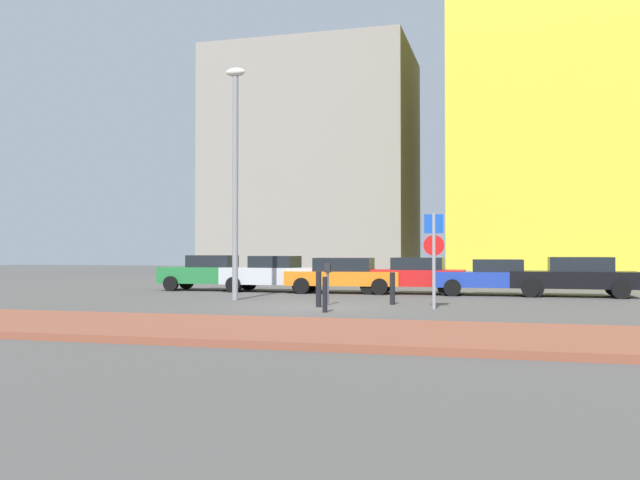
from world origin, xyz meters
TOP-DOWN VIEW (x-y plane):
  - ground_plane at (0.00, 0.00)m, footprint 120.00×120.00m
  - sidewalk_brick at (0.00, -6.77)m, footprint 40.00×4.29m
  - parked_car_green at (-6.78, 7.45)m, footprint 4.33×2.12m
  - parked_car_silver at (-3.78, 7.21)m, footprint 4.27×1.98m
  - parked_car_orange at (-0.73, 7.11)m, footprint 4.69×2.28m
  - parked_car_red at (1.97, 7.28)m, footprint 4.44×1.97m
  - parked_car_blue at (5.16, 7.16)m, footprint 4.46×2.17m
  - parked_car_black at (8.09, 7.12)m, footprint 4.53×1.97m
  - parking_sign_post at (3.60, 0.11)m, footprint 0.60×0.13m
  - parking_meter at (0.25, 0.73)m, footprint 0.18×0.14m
  - street_lamp at (-3.43, 2.13)m, footprint 0.70×0.36m
  - traffic_bollard_near at (0.82, -1.75)m, footprint 0.14×0.14m
  - traffic_bollard_mid at (2.16, 1.48)m, footprint 0.16×0.16m
  - traffic_bollard_far at (0.17, -0.03)m, footprint 0.17×0.17m
  - building_colorful_midrise at (9.43, 28.08)m, footprint 14.25×17.18m
  - building_under_construction at (-8.44, 30.02)m, footprint 14.83×10.67m

SIDE VIEW (x-z plane):
  - ground_plane at x=0.00m, z-range 0.00..0.00m
  - sidewalk_brick at x=0.00m, z-range 0.00..0.14m
  - traffic_bollard_near at x=0.82m, z-range 0.00..0.98m
  - traffic_bollard_mid at x=2.16m, z-range 0.00..1.02m
  - traffic_bollard_far at x=0.17m, z-range 0.00..1.08m
  - parked_car_blue at x=5.16m, z-range 0.03..1.41m
  - parked_car_red at x=1.97m, z-range 0.03..1.47m
  - parked_car_orange at x=-0.73m, z-range 0.04..1.47m
  - parked_car_black at x=8.09m, z-range 0.03..1.51m
  - parked_car_silver at x=-3.78m, z-range 0.02..1.53m
  - parked_car_green at x=-6.78m, z-range 0.02..1.55m
  - parking_meter at x=0.25m, z-range 0.20..1.50m
  - parking_sign_post at x=3.60m, z-range 0.36..3.14m
  - street_lamp at x=-3.43m, z-range 0.64..8.71m
  - building_under_construction at x=-8.44m, z-range 0.00..16.82m
  - building_colorful_midrise at x=9.43m, z-range 0.00..31.62m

